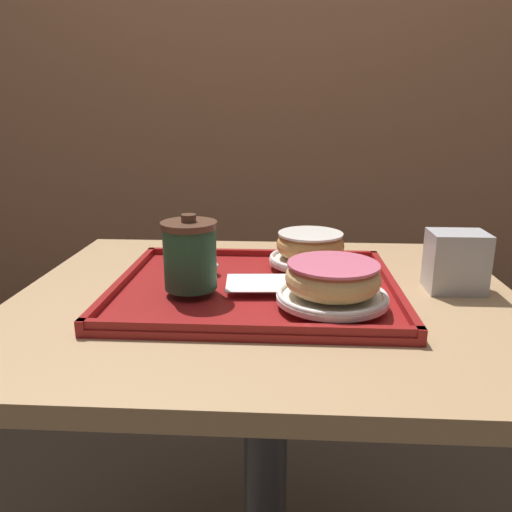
{
  "coord_description": "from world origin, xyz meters",
  "views": [
    {
      "loc": [
        0.03,
        -0.79,
        1.01
      ],
      "look_at": [
        -0.02,
        0.0,
        0.78
      ],
      "focal_mm": 35.0,
      "sensor_mm": 36.0,
      "label": 1
    }
  ],
  "objects_px": {
    "coffee_cup_front": "(190,255)",
    "donut_plain": "(310,244)",
    "napkin_dispenser": "(456,262)",
    "spoon": "(207,262)",
    "donut_chocolate_glazed": "(333,277)"
  },
  "relations": [
    {
      "from": "coffee_cup_front",
      "to": "spoon",
      "type": "height_order",
      "value": "coffee_cup_front"
    },
    {
      "from": "donut_chocolate_glazed",
      "to": "donut_plain",
      "type": "bearing_deg",
      "value": 97.11
    },
    {
      "from": "coffee_cup_front",
      "to": "donut_plain",
      "type": "distance_m",
      "value": 0.25
    },
    {
      "from": "coffee_cup_front",
      "to": "napkin_dispenser",
      "type": "xyz_separation_m",
      "value": [
        0.44,
        0.08,
        -0.03
      ]
    },
    {
      "from": "donut_chocolate_glazed",
      "to": "donut_plain",
      "type": "height_order",
      "value": "donut_chocolate_glazed"
    },
    {
      "from": "coffee_cup_front",
      "to": "donut_chocolate_glazed",
      "type": "bearing_deg",
      "value": -11.6
    },
    {
      "from": "donut_plain",
      "to": "spoon",
      "type": "xyz_separation_m",
      "value": [
        -0.19,
        -0.02,
        -0.03
      ]
    },
    {
      "from": "donut_chocolate_glazed",
      "to": "spoon",
      "type": "xyz_separation_m",
      "value": [
        -0.21,
        0.17,
        -0.03
      ]
    },
    {
      "from": "spoon",
      "to": "napkin_dispenser",
      "type": "height_order",
      "value": "napkin_dispenser"
    },
    {
      "from": "donut_chocolate_glazed",
      "to": "spoon",
      "type": "height_order",
      "value": "donut_chocolate_glazed"
    },
    {
      "from": "coffee_cup_front",
      "to": "donut_plain",
      "type": "xyz_separation_m",
      "value": [
        0.19,
        0.15,
        -0.02
      ]
    },
    {
      "from": "coffee_cup_front",
      "to": "napkin_dispenser",
      "type": "bearing_deg",
      "value": 10.19
    },
    {
      "from": "spoon",
      "to": "coffee_cup_front",
      "type": "bearing_deg",
      "value": -33.47
    },
    {
      "from": "coffee_cup_front",
      "to": "donut_plain",
      "type": "height_order",
      "value": "coffee_cup_front"
    },
    {
      "from": "donut_chocolate_glazed",
      "to": "donut_plain",
      "type": "xyz_separation_m",
      "value": [
        -0.02,
        0.19,
        -0.0
      ]
    }
  ]
}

